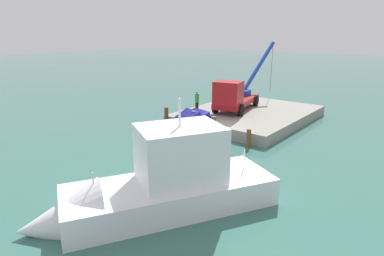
{
  "coord_description": "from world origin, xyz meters",
  "views": [
    {
      "loc": [
        19.43,
        13.92,
        7.6
      ],
      "look_at": [
        0.42,
        -1.19,
        0.5
      ],
      "focal_mm": 31.32,
      "sensor_mm": 36.0,
      "label": 1
    }
  ],
  "objects_px": {
    "dock_worker": "(197,101)",
    "moored_yacht": "(143,198)",
    "salvaged_car": "(183,127)",
    "crane_truck": "(235,95)"
  },
  "relations": [
    {
      "from": "dock_worker",
      "to": "moored_yacht",
      "type": "distance_m",
      "value": 15.77
    },
    {
      "from": "salvaged_car",
      "to": "moored_yacht",
      "type": "bearing_deg",
      "value": 30.87
    },
    {
      "from": "dock_worker",
      "to": "crane_truck",
      "type": "bearing_deg",
      "value": 130.81
    },
    {
      "from": "moored_yacht",
      "to": "dock_worker",
      "type": "bearing_deg",
      "value": -150.78
    },
    {
      "from": "salvaged_car",
      "to": "moored_yacht",
      "type": "relative_size",
      "value": 0.4
    },
    {
      "from": "salvaged_car",
      "to": "moored_yacht",
      "type": "distance_m",
      "value": 10.96
    },
    {
      "from": "crane_truck",
      "to": "moored_yacht",
      "type": "relative_size",
      "value": 0.97
    },
    {
      "from": "dock_worker",
      "to": "salvaged_car",
      "type": "relative_size",
      "value": 0.4
    },
    {
      "from": "crane_truck",
      "to": "dock_worker",
      "type": "bearing_deg",
      "value": -49.19
    },
    {
      "from": "dock_worker",
      "to": "salvaged_car",
      "type": "height_order",
      "value": "dock_worker"
    }
  ]
}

